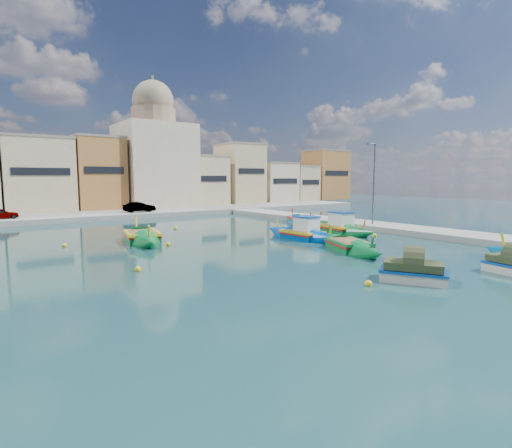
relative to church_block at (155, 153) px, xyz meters
name	(u,v)px	position (x,y,z in m)	size (l,w,h in m)	color
ground	(261,263)	(-10.00, -40.00, -8.41)	(160.00, 160.00, 0.00)	#123038
east_quay	(436,233)	(8.00, -40.00, -8.16)	(4.00, 70.00, 0.50)	gray
north_quay	(103,215)	(-10.00, -8.00, -8.11)	(80.00, 8.00, 0.60)	gray
north_townhouses	(135,176)	(-3.32, -0.64, -3.41)	(83.20, 7.87, 10.19)	#C9B48B
church_block	(155,153)	(0.00, 0.00, 0.00)	(10.00, 10.00, 19.10)	beige
quay_street_lamp	(373,183)	(7.44, -34.00, -4.07)	(1.18, 0.16, 8.00)	#595B60
parked_cars	(42,212)	(-16.72, -9.50, -7.22)	(21.04, 2.29, 1.24)	#4C1919
luzzu_turquoise_cabin	(337,229)	(2.98, -33.75, -8.06)	(2.95, 9.23, 2.91)	#0A6E2F
luzzu_blue_cabin	(302,235)	(-2.02, -34.73, -8.06)	(2.46, 8.07, 2.82)	#004CA8
luzzu_cyan_mid	(301,221)	(5.00, -26.82, -8.14)	(5.33, 8.53, 2.50)	#007197
luzzu_green	(142,238)	(-12.66, -28.59, -8.11)	(3.94, 8.98, 2.75)	#0A7230
luzzu_blue_south	(349,247)	(-2.89, -40.16, -8.15)	(5.01, 8.49, 2.43)	#0A6E30
tender_near	(414,272)	(-6.64, -47.30, -7.96)	(2.85, 3.35, 1.45)	beige
mooring_buoys	(225,243)	(-8.18, -33.19, -8.33)	(21.90, 23.75, 0.36)	yellow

